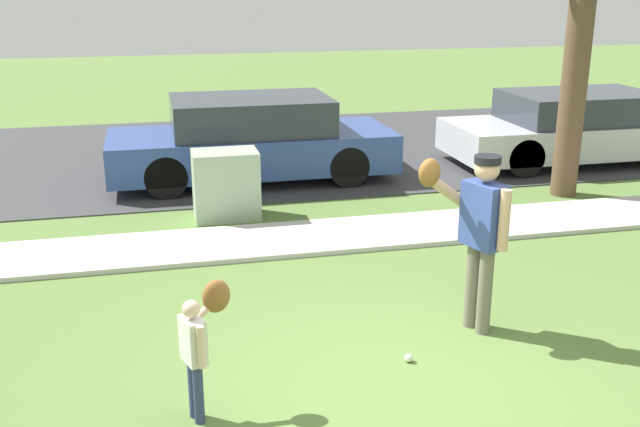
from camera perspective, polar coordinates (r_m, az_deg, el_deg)
ground_plane at (r=9.16m, az=-0.84°, el=-2.25°), size 48.00×48.00×0.00m
sidewalk_strip at (r=9.24m, az=-0.97°, el=-1.87°), size 36.00×1.20×0.06m
road_surface at (r=13.98m, az=-5.35°, el=4.80°), size 36.00×6.80×0.02m
person_adult at (r=6.73m, az=12.18°, el=-0.78°), size 0.80×0.56×1.67m
person_child at (r=5.50m, az=-9.23°, el=-9.24°), size 0.42×0.49×1.01m
baseball at (r=6.46m, az=6.88°, el=-11.05°), size 0.07×0.07×0.07m
utility_cabinet at (r=10.06m, az=-7.31°, el=2.23°), size 0.87×0.60×0.93m
street_tree_near at (r=11.35m, az=19.62°, el=14.14°), size 1.84×1.88×4.89m
parked_wagon_blue at (r=11.89m, az=-5.33°, el=5.70°), size 4.50×1.80×1.33m
parked_sedan_silver at (r=13.80m, az=19.34°, el=6.30°), size 4.60×1.80×1.23m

